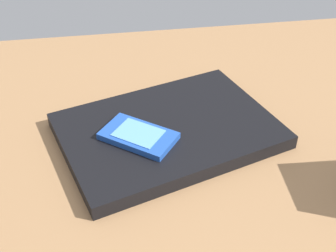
% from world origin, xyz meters
% --- Properties ---
extents(desk_surface, '(1.20, 0.80, 0.03)m').
position_xyz_m(desk_surface, '(0.00, 0.00, 0.01)').
color(desk_surface, olive).
rests_on(desk_surface, ground).
extents(laptop_closed, '(0.38, 0.32, 0.02)m').
position_xyz_m(laptop_closed, '(-0.04, 0.00, 0.04)').
color(laptop_closed, black).
rests_on(laptop_closed, desk_surface).
extents(cell_phone_on_laptop, '(0.13, 0.12, 0.01)m').
position_xyz_m(cell_phone_on_laptop, '(-0.09, -0.03, 0.06)').
color(cell_phone_on_laptop, '#1E479E').
rests_on(cell_phone_on_laptop, laptop_closed).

